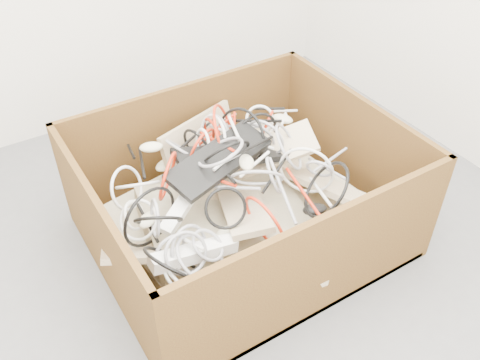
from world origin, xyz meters
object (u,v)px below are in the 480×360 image
vga_plug (302,147)px  power_strip_left (185,202)px  cardboard_box (239,215)px  power_strip_right (194,253)px

vga_plug → power_strip_left: bearing=-137.8°
cardboard_box → power_strip_left: size_ratio=4.25×
power_strip_right → vga_plug: (0.66, 0.28, 0.01)m
cardboard_box → power_strip_left: 0.35m
cardboard_box → power_strip_left: bearing=-170.8°
cardboard_box → vga_plug: (0.33, 0.03, 0.20)m
power_strip_left → cardboard_box: bearing=-21.5°
vga_plug → cardboard_box: bearing=-139.6°
cardboard_box → vga_plug: size_ratio=26.44×
cardboard_box → vga_plug: 0.39m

